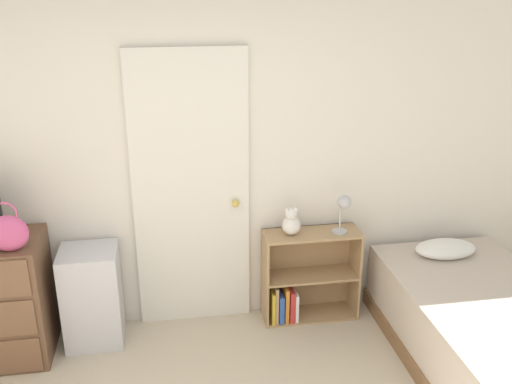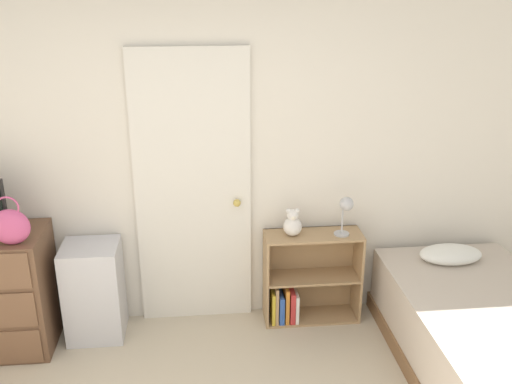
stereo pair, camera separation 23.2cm
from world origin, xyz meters
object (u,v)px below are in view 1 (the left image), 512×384
Objects in this scene: storage_bin at (92,296)px; handbag at (8,233)px; bookshelf at (302,282)px; bed at (490,337)px; desk_lamp at (344,206)px; teddy_bear at (291,223)px.

handbag is at bearing -150.49° from storage_bin.
bookshelf reaches higher than bed.
handbag reaches higher than storage_bin.
desk_lamp is (2.26, 0.25, -0.07)m from handbag.
bookshelf is at bearing 8.65° from handbag.
handbag is 2.28m from desk_lamp.
bookshelf is at bearing 2.25° from storage_bin.
handbag is 0.17× the size of bed.
teddy_bear is at bearing -173.95° from bookshelf.
handbag reaches higher than bed.
handbag is 0.80m from storage_bin.
handbag is at bearing 169.64° from bed.
desk_lamp reaches higher than storage_bin.
desk_lamp is at bearing 6.34° from handbag.
storage_bin is at bearing -179.65° from desk_lamp.
teddy_bear reaches higher than storage_bin.
bed is at bearing -16.91° from storage_bin.
handbag is 0.46× the size of bookshelf.
teddy_bear reaches higher than bed.
handbag reaches higher than teddy_bear.
storage_bin is 3.43× the size of teddy_bear.
storage_bin is 0.36× the size of bed.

